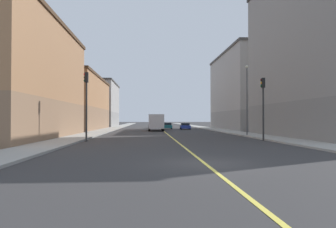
# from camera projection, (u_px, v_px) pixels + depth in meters

# --- Properties ---
(ground_plane) EXTENTS (400.00, 400.00, 0.00)m
(ground_plane) POSITION_uv_depth(u_px,v_px,m) (204.00, 163.00, 13.80)
(ground_plane) COLOR #333232
(ground_plane) RESTS_ON ground
(sidewalk_left) EXTENTS (3.09, 168.00, 0.15)m
(sidewalk_left) POSITION_uv_depth(u_px,v_px,m) (209.00, 128.00, 63.33)
(sidewalk_left) COLOR #9E9B93
(sidewalk_left) RESTS_ON ground
(sidewalk_right) EXTENTS (3.09, 168.00, 0.15)m
(sidewalk_right) POSITION_uv_depth(u_px,v_px,m) (112.00, 129.00, 62.05)
(sidewalk_right) COLOR #9E9B93
(sidewalk_right) RESTS_ON ground
(lane_center_stripe) EXTENTS (0.16, 154.00, 0.01)m
(lane_center_stripe) POSITION_uv_depth(u_px,v_px,m) (161.00, 129.00, 62.69)
(lane_center_stripe) COLOR #E5D14C
(lane_center_stripe) RESTS_ON ground
(building_left_near) EXTENTS (9.90, 21.08, 18.81)m
(building_left_near) POSITION_uv_depth(u_px,v_px,m) (324.00, 50.00, 32.90)
(building_left_near) COLOR slate
(building_left_near) RESTS_ON ground
(building_left_mid) EXTENTS (9.90, 22.65, 14.50)m
(building_left_mid) POSITION_uv_depth(u_px,v_px,m) (247.00, 91.00, 58.19)
(building_left_mid) COLOR gray
(building_left_mid) RESTS_ON ground
(building_right_corner) EXTENTS (9.90, 22.98, 12.06)m
(building_right_corner) POSITION_uv_depth(u_px,v_px,m) (12.00, 79.00, 31.02)
(building_right_corner) COLOR #8F6B4F
(building_right_corner) RESTS_ON ground
(building_right_midblock) EXTENTS (9.90, 25.27, 9.87)m
(building_right_midblock) POSITION_uv_depth(u_px,v_px,m) (74.00, 103.00, 57.07)
(building_right_midblock) COLOR #8F6B4F
(building_right_midblock) RESTS_ON ground
(building_right_distant) EXTENTS (9.90, 20.88, 11.92)m
(building_right_distant) POSITION_uv_depth(u_px,v_px,m) (98.00, 105.00, 83.42)
(building_right_distant) COLOR gray
(building_right_distant) RESTS_ON ground
(traffic_light_left_near) EXTENTS (0.40, 0.32, 5.77)m
(traffic_light_left_near) POSITION_uv_depth(u_px,v_px,m) (263.00, 100.00, 28.07)
(traffic_light_left_near) COLOR #2D2D2D
(traffic_light_left_near) RESTS_ON ground
(traffic_light_right_near) EXTENTS (0.40, 0.32, 6.13)m
(traffic_light_right_near) POSITION_uv_depth(u_px,v_px,m) (86.00, 97.00, 27.04)
(traffic_light_right_near) COLOR #2D2D2D
(traffic_light_right_near) RESTS_ON ground
(street_lamp_left_near) EXTENTS (0.36, 0.36, 8.15)m
(street_lamp_left_near) POSITION_uv_depth(u_px,v_px,m) (247.00, 93.00, 35.82)
(street_lamp_left_near) COLOR #4C4C51
(street_lamp_left_near) RESTS_ON ground
(car_teal) EXTENTS (1.91, 4.48, 1.27)m
(car_teal) POSITION_uv_depth(u_px,v_px,m) (167.00, 126.00, 62.05)
(car_teal) COLOR #196670
(car_teal) RESTS_ON ground
(car_white) EXTENTS (1.99, 4.44, 1.18)m
(car_white) POSITION_uv_depth(u_px,v_px,m) (153.00, 126.00, 66.41)
(car_white) COLOR white
(car_white) RESTS_ON ground
(car_blue) EXTENTS (2.07, 4.42, 1.23)m
(car_blue) POSITION_uv_depth(u_px,v_px,m) (185.00, 126.00, 59.74)
(car_blue) COLOR #23389E
(car_blue) RESTS_ON ground
(box_truck) EXTENTS (2.58, 7.30, 2.76)m
(box_truck) POSITION_uv_depth(u_px,v_px,m) (156.00, 122.00, 51.96)
(box_truck) COLOR maroon
(box_truck) RESTS_ON ground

